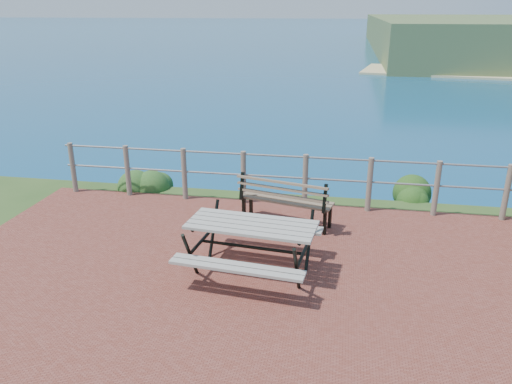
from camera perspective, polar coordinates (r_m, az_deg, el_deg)
ground at (r=6.36m, az=2.83°, el=-12.98°), size 10.00×7.00×0.12m
ocean at (r=205.31m, az=10.59°, el=19.03°), size 1200.00×1200.00×0.00m
safety_railing at (r=9.13m, az=5.65°, el=1.59°), size 9.40×0.10×1.00m
picnic_table at (r=6.87m, az=-0.50°, el=-5.78°), size 1.80×1.50×0.73m
park_bench at (r=8.36m, az=3.52°, el=-0.07°), size 1.62×0.76×0.89m
shrub_lip_west at (r=10.74m, az=-12.14°, el=0.89°), size 0.79×0.79×0.54m
shrub_lip_east at (r=10.30m, az=18.32°, el=-0.57°), size 0.79×0.79×0.54m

